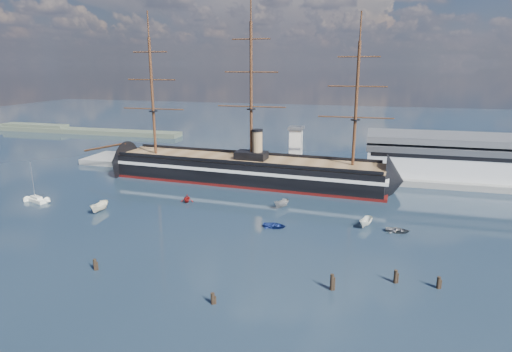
# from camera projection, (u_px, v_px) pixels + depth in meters

# --- Properties ---
(ground) EXTENTS (600.00, 600.00, 0.00)m
(ground) POSITION_uv_depth(u_px,v_px,m) (264.00, 203.00, 118.85)
(ground) COLOR #162432
(ground) RESTS_ON ground
(quay) EXTENTS (180.00, 18.00, 2.00)m
(quay) POSITION_uv_depth(u_px,v_px,m) (316.00, 174.00, 149.98)
(quay) COLOR slate
(quay) RESTS_ON ground
(warehouse) EXTENTS (63.00, 21.00, 11.60)m
(warehouse) POSITION_uv_depth(u_px,v_px,m) (465.00, 157.00, 139.67)
(warehouse) COLOR #B7BABC
(warehouse) RESTS_ON ground
(quay_tower) EXTENTS (5.00, 5.00, 15.00)m
(quay_tower) POSITION_uv_depth(u_px,v_px,m) (296.00, 148.00, 146.46)
(quay_tower) COLOR silver
(quay_tower) RESTS_ON ground
(shoreline) EXTENTS (120.00, 10.00, 4.00)m
(shoreline) POSITION_uv_depth(u_px,v_px,m) (66.00, 130.00, 242.13)
(shoreline) COLOR #3F4C38
(shoreline) RESTS_ON ground
(warship) EXTENTS (113.38, 22.11, 53.94)m
(warship) POSITION_uv_depth(u_px,v_px,m) (240.00, 170.00, 139.75)
(warship) COLOR black
(warship) RESTS_ON ground
(sailboat) EXTENTS (7.40, 4.37, 11.38)m
(sailboat) POSITION_uv_depth(u_px,v_px,m) (37.00, 199.00, 119.88)
(sailboat) COLOR silver
(sailboat) RESTS_ON ground
(motorboat_a) EXTENTS (7.74, 3.01, 3.07)m
(motorboat_a) POSITION_uv_depth(u_px,v_px,m) (100.00, 212.00, 111.99)
(motorboat_a) COLOR white
(motorboat_a) RESTS_ON ground
(motorboat_b) EXTENTS (1.41, 3.43, 1.59)m
(motorboat_b) POSITION_uv_depth(u_px,v_px,m) (274.00, 228.00, 101.02)
(motorboat_b) COLOR navy
(motorboat_b) RESTS_ON ground
(motorboat_c) EXTENTS (6.85, 5.11, 2.59)m
(motorboat_c) POSITION_uv_depth(u_px,v_px,m) (282.00, 208.00, 115.09)
(motorboat_c) COLOR gray
(motorboat_c) RESTS_ON ground
(motorboat_d) EXTENTS (7.03, 4.55, 2.38)m
(motorboat_d) POSITION_uv_depth(u_px,v_px,m) (187.00, 202.00, 119.90)
(motorboat_d) COLOR maroon
(motorboat_d) RESTS_ON ground
(motorboat_e) EXTENTS (1.53, 3.40, 1.55)m
(motorboat_e) POSITION_uv_depth(u_px,v_px,m) (397.00, 232.00, 98.16)
(motorboat_e) COLOR slate
(motorboat_e) RESTS_ON ground
(motorboat_f) EXTENTS (7.05, 4.48, 2.65)m
(motorboat_f) POSITION_uv_depth(u_px,v_px,m) (366.00, 227.00, 101.65)
(motorboat_f) COLOR white
(motorboat_f) RESTS_ON ground
(piling_near_left) EXTENTS (0.64, 0.64, 2.91)m
(piling_near_left) POSITION_uv_depth(u_px,v_px,m) (96.00, 270.00, 80.25)
(piling_near_left) COLOR black
(piling_near_left) RESTS_ON ground
(piling_near_mid) EXTENTS (0.64, 0.64, 2.62)m
(piling_near_mid) POSITION_uv_depth(u_px,v_px,m) (213.00, 304.00, 68.92)
(piling_near_mid) COLOR black
(piling_near_mid) RESTS_ON ground
(piling_near_right) EXTENTS (0.64, 0.64, 3.66)m
(piling_near_right) POSITION_uv_depth(u_px,v_px,m) (331.00, 290.00, 73.10)
(piling_near_right) COLOR black
(piling_near_right) RESTS_ON ground
(piling_far_right) EXTENTS (0.64, 0.64, 2.89)m
(piling_far_right) POSITION_uv_depth(u_px,v_px,m) (438.00, 288.00, 73.64)
(piling_far_right) COLOR black
(piling_far_right) RESTS_ON ground
(piling_extra) EXTENTS (0.64, 0.64, 3.17)m
(piling_extra) POSITION_uv_depth(u_px,v_px,m) (395.00, 283.00, 75.50)
(piling_extra) COLOR black
(piling_extra) RESTS_ON ground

